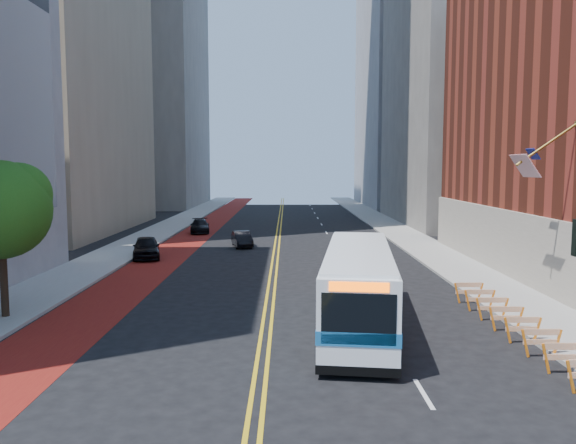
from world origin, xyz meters
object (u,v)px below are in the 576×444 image
Objects in this scene: street_tree at (2,206)px; car_a at (146,247)px; car_c at (200,226)px; transit_bus at (358,286)px; car_b at (242,239)px.

car_a is at bearing 83.20° from street_tree.
car_a is at bearing -103.92° from car_c.
car_a is 15.71m from car_c.
car_b is at bearing 113.12° from transit_bus.
transit_bus is at bearing -4.51° from street_tree.
transit_bus is 35.11m from car_c.
car_a reaches higher than car_c.
car_c is at bearing 103.99° from car_b.
car_c is (-4.99, 9.85, 0.03)m from car_b.
street_tree is 24.01m from car_b.
street_tree is at bearing -123.67° from car_b.
street_tree reaches higher than car_c.
transit_bus is 2.64× the size of car_a.
car_c is at bearing 116.56° from transit_bus.
transit_bus is (15.00, -1.18, -3.20)m from street_tree.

